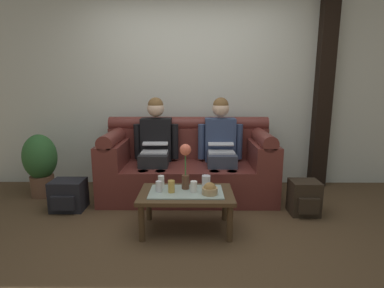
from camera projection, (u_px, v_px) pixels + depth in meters
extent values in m
plane|color=#4C3823|center=(186.00, 241.00, 2.67)|extent=(14.00, 14.00, 0.00)
cube|color=silver|center=(189.00, 79.00, 4.05)|extent=(6.00, 0.12, 2.90)
cube|color=black|center=(324.00, 79.00, 3.92)|extent=(0.20, 0.20, 2.90)
cube|color=maroon|center=(188.00, 180.00, 3.70)|extent=(2.07, 0.88, 0.42)
cube|color=maroon|center=(189.00, 143.00, 3.95)|extent=(2.07, 0.22, 0.40)
cylinder|color=maroon|center=(188.00, 124.00, 3.90)|extent=(2.07, 0.18, 0.18)
cube|color=maroon|center=(115.00, 152.00, 3.64)|extent=(0.28, 0.88, 0.28)
cylinder|color=maroon|center=(114.00, 138.00, 3.61)|extent=(0.18, 0.88, 0.18)
cube|color=maroon|center=(261.00, 153.00, 3.63)|extent=(0.28, 0.88, 0.28)
cylinder|color=maroon|center=(262.00, 138.00, 3.59)|extent=(0.18, 0.88, 0.18)
cube|color=#232326|center=(155.00, 159.00, 3.59)|extent=(0.34, 0.40, 0.15)
cylinder|color=#232326|center=(143.00, 189.00, 3.39)|extent=(0.12, 0.12, 0.42)
cylinder|color=#232326|center=(161.00, 189.00, 3.39)|extent=(0.12, 0.12, 0.42)
cube|color=black|center=(157.00, 139.00, 3.79)|extent=(0.38, 0.22, 0.54)
cylinder|color=black|center=(138.00, 142.00, 3.76)|extent=(0.09, 0.09, 0.44)
cylinder|color=black|center=(175.00, 142.00, 3.75)|extent=(0.09, 0.09, 0.44)
sphere|color=beige|center=(156.00, 108.00, 3.69)|extent=(0.21, 0.21, 0.21)
sphere|color=brown|center=(156.00, 105.00, 3.69)|extent=(0.19, 0.19, 0.19)
cube|color=silver|center=(155.00, 152.00, 3.60)|extent=(0.31, 0.22, 0.02)
cube|color=silver|center=(156.00, 141.00, 3.71)|extent=(0.31, 0.20, 0.08)
cube|color=black|center=(156.00, 141.00, 3.71)|extent=(0.27, 0.18, 0.06)
cube|color=#383D4C|center=(221.00, 159.00, 3.59)|extent=(0.34, 0.40, 0.15)
cylinder|color=#383D4C|center=(214.00, 189.00, 3.39)|extent=(0.12, 0.12, 0.42)
cylinder|color=#383D4C|center=(232.00, 189.00, 3.39)|extent=(0.12, 0.12, 0.42)
cube|color=navy|center=(220.00, 140.00, 3.78)|extent=(0.38, 0.22, 0.54)
cylinder|color=navy|center=(202.00, 142.00, 3.75)|extent=(0.09, 0.09, 0.44)
cylinder|color=navy|center=(239.00, 142.00, 3.75)|extent=(0.09, 0.09, 0.44)
sphere|color=beige|center=(221.00, 108.00, 3.69)|extent=(0.21, 0.21, 0.21)
sphere|color=brown|center=(221.00, 105.00, 3.68)|extent=(0.19, 0.19, 0.19)
cube|color=silver|center=(221.00, 152.00, 3.59)|extent=(0.31, 0.22, 0.02)
cube|color=silver|center=(220.00, 141.00, 3.71)|extent=(0.31, 0.20, 0.09)
cube|color=black|center=(221.00, 141.00, 3.71)|extent=(0.27, 0.17, 0.07)
cube|color=#47331E|center=(186.00, 194.00, 2.81)|extent=(0.88, 0.54, 0.04)
cube|color=#9EB2A8|center=(186.00, 192.00, 2.80)|extent=(0.69, 0.38, 0.01)
cylinder|color=#47331E|center=(142.00, 223.00, 2.63)|extent=(0.06, 0.06, 0.34)
cylinder|color=#47331E|center=(230.00, 223.00, 2.63)|extent=(0.06, 0.06, 0.34)
cylinder|color=#47331E|center=(149.00, 204.00, 3.06)|extent=(0.06, 0.06, 0.34)
cylinder|color=#47331E|center=(225.00, 204.00, 3.06)|extent=(0.06, 0.06, 0.34)
cylinder|color=brown|center=(186.00, 182.00, 2.86)|extent=(0.07, 0.07, 0.13)
cylinder|color=#3D7538|center=(185.00, 165.00, 2.83)|extent=(0.01, 0.01, 0.21)
sphere|color=#E0664C|center=(185.00, 150.00, 2.80)|extent=(0.11, 0.11, 0.11)
cylinder|color=tan|center=(210.00, 191.00, 2.72)|extent=(0.14, 0.14, 0.06)
sphere|color=olive|center=(210.00, 189.00, 2.72)|extent=(0.12, 0.12, 0.12)
cylinder|color=gold|center=(171.00, 186.00, 2.77)|extent=(0.06, 0.06, 0.11)
cylinder|color=white|center=(161.00, 182.00, 2.89)|extent=(0.06, 0.06, 0.12)
cylinder|color=silver|center=(159.00, 186.00, 2.78)|extent=(0.06, 0.06, 0.10)
cylinder|color=white|center=(194.00, 187.00, 2.77)|extent=(0.06, 0.06, 0.10)
cylinder|color=silver|center=(206.00, 182.00, 2.89)|extent=(0.08, 0.08, 0.12)
cube|color=#2D2319|center=(304.00, 197.00, 3.20)|extent=(0.30, 0.26, 0.37)
cube|color=#2D2319|center=(309.00, 206.00, 3.07)|extent=(0.21, 0.05, 0.17)
cube|color=black|center=(69.00, 195.00, 3.32)|extent=(0.36, 0.28, 0.34)
cube|color=black|center=(63.00, 203.00, 3.17)|extent=(0.25, 0.05, 0.15)
cylinder|color=brown|center=(43.00, 185.00, 3.75)|extent=(0.28, 0.28, 0.26)
ellipsoid|color=#2D602D|center=(40.00, 157.00, 3.68)|extent=(0.40, 0.40, 0.56)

